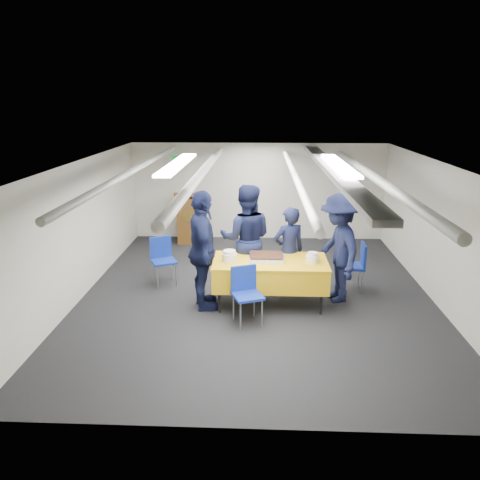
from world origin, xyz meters
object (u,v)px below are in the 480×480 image
Objects in this scene: chair_left at (162,256)px; sailor_a at (289,251)px; sheet_cake at (266,257)px; sailor_b at (246,239)px; sailor_d at (338,248)px; chair_near at (246,289)px; serving_table at (270,273)px; chair_right at (357,262)px; podium at (190,217)px; sailor_c at (203,251)px.

chair_left is 0.56× the size of sailor_a.
sheet_cake is 0.68m from sailor_b.
sheet_cake is 1.21m from sailor_d.
chair_near is 1.29m from sailor_b.
serving_table is 1.20m from sailor_d.
sailor_b is (-1.95, -0.07, 0.42)m from chair_right.
chair_left is (-0.13, -2.58, -0.08)m from podium.
chair_left is (-1.89, 0.83, -0.29)m from sheet_cake.
podium is 1.44× the size of chair_near.
sailor_d is at bearing 168.59° from sailor_b.
chair_near is 0.95m from sailor_c.
chair_near is at bearing -73.43° from sailor_d.
chair_near is 0.46× the size of sailor_b.
sailor_a is 0.80× the size of sailor_c.
podium reaches higher than chair_near.
sailor_a is at bearing -54.27° from podium.
chair_left is at bearing -92.90° from podium.
sailor_c reaches higher than chair_left.
sailor_b reaches higher than chair_left.
serving_table is 1.67m from chair_right.
sheet_cake is at bearing 26.52° from sailor_a.
sheet_cake is at bearing -158.30° from chair_right.
chair_left is 0.46× the size of sailor_b.
sailor_b is at bearing -9.93° from chair_left.
chair_right is 2.78m from sailor_c.
serving_table is at bearing -91.08° from sailor_d.
sailor_a is 0.77m from sailor_b.
sailor_d is at bearing -134.85° from chair_right.
sailor_a is at bearing -9.98° from chair_left.
podium reaches higher than sheet_cake.
sailor_b is 1.57m from sailor_d.
sailor_b is (1.54, -0.27, 0.42)m from chair_left.
sailor_d is (3.08, -0.61, 0.38)m from chair_left.
sailor_b reaches higher than podium.
sheet_cake is 0.36× the size of sailor_a.
serving_table is at bearing -26.23° from sheet_cake.
chair_right is (1.91, 1.29, 0.00)m from chair_near.
chair_right is at bearing 21.70° from sheet_cake.
podium is at bearing 117.25° from sheet_cake.
sailor_c is at bearing -49.70° from chair_left.
podium is (-1.82, 3.45, 0.05)m from serving_table.
sailor_a is at bearing 171.06° from sailor_b.
serving_table is at bearing -94.66° from sailor_c.
sheet_cake is at bearing -92.42° from sailor_c.
chair_right reaches higher than serving_table.
chair_left is (-3.49, 0.20, 0.00)m from chair_right.
chair_right is at bearing -85.76° from sailor_c.
sailor_d is at bearing -11.24° from chair_left.
serving_table is at bearing -62.13° from podium.
sailor_a is at bearing -79.22° from sailor_c.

